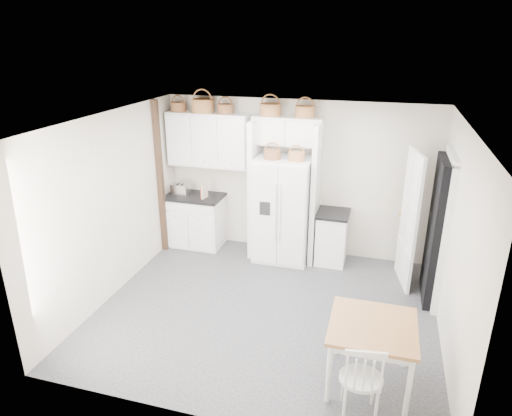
% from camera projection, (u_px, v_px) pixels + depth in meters
% --- Properties ---
extents(floor, '(4.50, 4.50, 0.00)m').
position_uv_depth(floor, '(266.00, 310.00, 6.29)').
color(floor, '#292931').
rests_on(floor, ground).
extents(ceiling, '(4.50, 4.50, 0.00)m').
position_uv_depth(ceiling, '(268.00, 121.00, 5.36)').
color(ceiling, white).
rests_on(ceiling, wall_back).
extents(wall_back, '(4.50, 0.00, 4.50)m').
position_uv_depth(wall_back, '(297.00, 178.00, 7.62)').
color(wall_back, silver).
rests_on(wall_back, floor).
extents(wall_left, '(0.00, 4.00, 4.00)m').
position_uv_depth(wall_left, '(112.00, 206.00, 6.41)').
color(wall_left, silver).
rests_on(wall_left, floor).
extents(wall_right, '(0.00, 4.00, 4.00)m').
position_uv_depth(wall_right, '(456.00, 244.00, 5.25)').
color(wall_right, silver).
rests_on(wall_right, floor).
extents(refrigerator, '(0.90, 0.72, 1.73)m').
position_uv_depth(refrigerator, '(283.00, 210.00, 7.47)').
color(refrigerator, white).
rests_on(refrigerator, floor).
extents(base_cab_left, '(0.96, 0.61, 0.89)m').
position_uv_depth(base_cab_left, '(196.00, 221.00, 8.11)').
color(base_cab_left, white).
rests_on(base_cab_left, floor).
extents(base_cab_right, '(0.47, 0.57, 0.83)m').
position_uv_depth(base_cab_right, '(332.00, 238.00, 7.50)').
color(base_cab_right, white).
rests_on(base_cab_right, floor).
extents(dining_table, '(0.89, 0.89, 0.74)m').
position_uv_depth(dining_table, '(370.00, 354.00, 4.86)').
color(dining_table, '#995E34').
rests_on(dining_table, floor).
extents(windsor_chair, '(0.48, 0.44, 0.87)m').
position_uv_depth(windsor_chair, '(361.00, 378.00, 4.42)').
color(windsor_chair, white).
rests_on(windsor_chair, floor).
extents(counter_left, '(1.00, 0.65, 0.04)m').
position_uv_depth(counter_left, '(194.00, 196.00, 7.95)').
color(counter_left, black).
rests_on(counter_left, base_cab_left).
extents(counter_right, '(0.51, 0.61, 0.04)m').
position_uv_depth(counter_right, '(333.00, 214.00, 7.34)').
color(counter_right, black).
rests_on(counter_right, base_cab_right).
extents(toaster, '(0.30, 0.18, 0.20)m').
position_uv_depth(toaster, '(180.00, 190.00, 7.89)').
color(toaster, silver).
rests_on(toaster, counter_left).
extents(cookbook_red, '(0.04, 0.15, 0.23)m').
position_uv_depth(cookbook_red, '(203.00, 192.00, 7.78)').
color(cookbook_red, '#A43423').
rests_on(cookbook_red, counter_left).
extents(cookbook_cream, '(0.07, 0.16, 0.24)m').
position_uv_depth(cookbook_cream, '(204.00, 191.00, 7.77)').
color(cookbook_cream, '#CAB094').
rests_on(cookbook_cream, counter_left).
extents(basket_upper_a, '(0.26, 0.26, 0.15)m').
position_uv_depth(basket_upper_a, '(178.00, 107.00, 7.59)').
color(basket_upper_a, brown).
rests_on(basket_upper_a, upper_cabinet).
extents(basket_upper_b, '(0.37, 0.37, 0.22)m').
position_uv_depth(basket_upper_b, '(203.00, 106.00, 7.46)').
color(basket_upper_b, '#9D6432').
rests_on(basket_upper_b, upper_cabinet).
extents(basket_upper_c, '(0.27, 0.27, 0.15)m').
position_uv_depth(basket_upper_c, '(225.00, 109.00, 7.37)').
color(basket_upper_c, brown).
rests_on(basket_upper_c, upper_cabinet).
extents(basket_bridge_a, '(0.33, 0.33, 0.19)m').
position_uv_depth(basket_bridge_a, '(270.00, 110.00, 7.17)').
color(basket_bridge_a, '#9D6432').
rests_on(basket_bridge_a, bridge_cabinet).
extents(basket_bridge_b, '(0.31, 0.31, 0.17)m').
position_uv_depth(basket_bridge_b, '(305.00, 112.00, 7.03)').
color(basket_bridge_b, '#9D6432').
rests_on(basket_bridge_b, bridge_cabinet).
extents(basket_fridge_a, '(0.27, 0.27, 0.14)m').
position_uv_depth(basket_fridge_a, '(272.00, 154.00, 7.09)').
color(basket_fridge_a, brown).
rests_on(basket_fridge_a, refrigerator).
extents(basket_fridge_b, '(0.25, 0.25, 0.14)m').
position_uv_depth(basket_fridge_b, '(297.00, 156.00, 6.99)').
color(basket_fridge_b, '#9D6432').
rests_on(basket_fridge_b, refrigerator).
extents(upper_cabinet, '(1.40, 0.34, 0.90)m').
position_uv_depth(upper_cabinet, '(209.00, 140.00, 7.64)').
color(upper_cabinet, white).
rests_on(upper_cabinet, wall_back).
extents(bridge_cabinet, '(1.12, 0.34, 0.45)m').
position_uv_depth(bridge_cabinet, '(288.00, 131.00, 7.21)').
color(bridge_cabinet, white).
rests_on(bridge_cabinet, wall_back).
extents(fridge_panel_left, '(0.08, 0.60, 2.30)m').
position_uv_depth(fridge_panel_left, '(255.00, 189.00, 7.58)').
color(fridge_panel_left, white).
rests_on(fridge_panel_left, floor).
extents(fridge_panel_right, '(0.08, 0.60, 2.30)m').
position_uv_depth(fridge_panel_right, '(316.00, 194.00, 7.31)').
color(fridge_panel_right, white).
rests_on(fridge_panel_right, floor).
extents(trim_post, '(0.09, 0.09, 2.60)m').
position_uv_depth(trim_post, '(160.00, 179.00, 7.61)').
color(trim_post, '#311E15').
rests_on(trim_post, floor).
extents(doorway_void, '(0.18, 0.85, 2.05)m').
position_uv_depth(doorway_void, '(437.00, 231.00, 6.27)').
color(doorway_void, black).
rests_on(doorway_void, floor).
extents(door_slab, '(0.21, 0.79, 2.05)m').
position_uv_depth(door_slab, '(409.00, 219.00, 6.66)').
color(door_slab, white).
rests_on(door_slab, floor).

